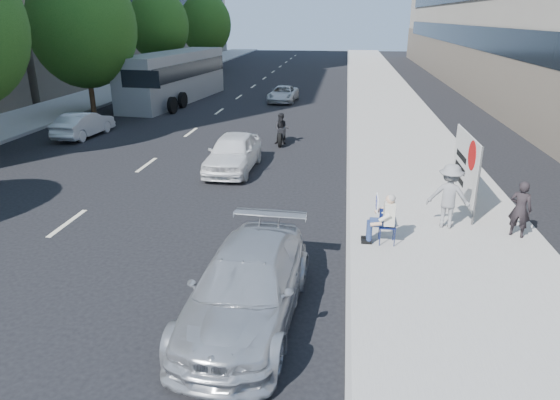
# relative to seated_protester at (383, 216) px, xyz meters

# --- Properties ---
(ground) EXTENTS (160.00, 160.00, 0.00)m
(ground) POSITION_rel_seated_protester_xyz_m (-2.29, -1.51, -0.87)
(ground) COLOR black
(ground) RESTS_ON ground
(near_sidewalk) EXTENTS (5.00, 120.00, 0.15)m
(near_sidewalk) POSITION_rel_seated_protester_xyz_m (1.71, 18.49, -0.80)
(near_sidewalk) COLOR gray
(near_sidewalk) RESTS_ON ground
(far_sidewalk) EXTENTS (4.50, 120.00, 0.15)m
(far_sidewalk) POSITION_rel_seated_protester_xyz_m (-19.04, 18.49, -0.80)
(far_sidewalk) COLOR gray
(far_sidewalk) RESTS_ON ground
(tree_far_c) EXTENTS (6.00, 6.00, 8.47)m
(tree_far_c) POSITION_rel_seated_protester_xyz_m (-15.99, 16.49, 4.15)
(tree_far_c) COLOR #382616
(tree_far_c) RESTS_ON ground
(tree_far_d) EXTENTS (4.80, 4.80, 7.65)m
(tree_far_d) POSITION_rel_seated_protester_xyz_m (-15.99, 28.49, 4.01)
(tree_far_d) COLOR #382616
(tree_far_d) RESTS_ON ground
(tree_far_e) EXTENTS (5.40, 5.40, 7.89)m
(tree_far_e) POSITION_rel_seated_protester_xyz_m (-15.99, 42.49, 3.91)
(tree_far_e) COLOR #382616
(tree_far_e) RESTS_ON ground
(seated_protester) EXTENTS (0.83, 1.11, 1.31)m
(seated_protester) POSITION_rel_seated_protester_xyz_m (0.00, 0.00, 0.00)
(seated_protester) COLOR navy
(seated_protester) RESTS_ON near_sidewalk
(jogger) EXTENTS (1.26, 0.91, 1.76)m
(jogger) POSITION_rel_seated_protester_xyz_m (1.80, 1.26, 0.16)
(jogger) COLOR slate
(jogger) RESTS_ON near_sidewalk
(pedestrian_woman) EXTENTS (0.65, 0.58, 1.50)m
(pedestrian_woman) POSITION_rel_seated_protester_xyz_m (3.51, 0.85, 0.03)
(pedestrian_woman) COLOR black
(pedestrian_woman) RESTS_ON near_sidewalk
(protest_banner) EXTENTS (0.08, 3.06, 2.20)m
(protest_banner) POSITION_rel_seated_protester_xyz_m (2.53, 2.97, 0.53)
(protest_banner) COLOR #4C4C4C
(protest_banner) RESTS_ON near_sidewalk
(parked_sedan) EXTENTS (2.24, 4.98, 1.41)m
(parked_sedan) POSITION_rel_seated_protester_xyz_m (-2.79, -3.56, -0.17)
(parked_sedan) COLOR #A6A8AD
(parked_sedan) RESTS_ON ground
(white_sedan_near) EXTENTS (1.75, 4.16, 1.40)m
(white_sedan_near) POSITION_rel_seated_protester_xyz_m (-5.20, 6.23, -0.17)
(white_sedan_near) COLOR white
(white_sedan_near) RESTS_ON ground
(white_sedan_mid) EXTENTS (1.60, 3.79, 1.21)m
(white_sedan_mid) POSITION_rel_seated_protester_xyz_m (-13.68, 10.92, -0.27)
(white_sedan_mid) COLOR silver
(white_sedan_mid) RESTS_ON ground
(white_sedan_far) EXTENTS (1.95, 3.89, 1.06)m
(white_sedan_far) POSITION_rel_seated_protester_xyz_m (-5.30, 22.76, -0.34)
(white_sedan_far) COLOR silver
(white_sedan_far) RESTS_ON ground
(motorcycle) EXTENTS (0.70, 2.04, 1.42)m
(motorcycle) POSITION_rel_seated_protester_xyz_m (-3.89, 10.65, -0.24)
(motorcycle) COLOR black
(motorcycle) RESTS_ON ground
(bus) EXTENTS (3.96, 12.30, 3.30)m
(bus) POSITION_rel_seated_protester_xyz_m (-12.67, 22.00, 0.76)
(bus) COLOR gray
(bus) RESTS_ON ground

